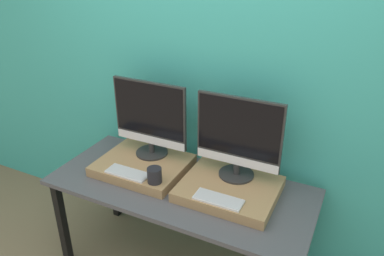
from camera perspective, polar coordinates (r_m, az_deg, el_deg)
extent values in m
cube|color=teal|center=(2.45, 2.64, 7.84)|extent=(8.00, 0.04, 2.60)
cube|color=#47474C|center=(2.38, -1.82, -8.95)|extent=(1.66, 0.71, 0.03)
cube|color=black|center=(2.81, -19.15, -13.57)|extent=(0.05, 0.05, 0.69)
cube|color=black|center=(3.14, -11.78, -7.81)|extent=(0.05, 0.05, 0.69)
cube|color=black|center=(2.65, 16.99, -15.89)|extent=(0.05, 0.05, 0.69)
cube|color=#99754C|center=(2.53, -7.48, -5.63)|extent=(0.57, 0.47, 0.06)
cylinder|color=#282828|center=(2.59, -6.12, -3.72)|extent=(0.22, 0.22, 0.01)
cylinder|color=#282828|center=(2.57, -6.16, -2.94)|extent=(0.04, 0.04, 0.07)
cube|color=#282828|center=(2.46, -6.44, 2.23)|extent=(0.53, 0.02, 0.44)
cube|color=black|center=(2.44, -6.65, 2.76)|extent=(0.50, 0.00, 0.35)
cube|color=silver|center=(2.53, -6.40, -1.81)|extent=(0.52, 0.00, 0.06)
cube|color=silver|center=(2.39, -9.79, -6.78)|extent=(0.28, 0.11, 0.01)
cube|color=#B2B2B7|center=(2.39, -9.80, -6.62)|extent=(0.27, 0.10, 0.00)
cylinder|color=black|center=(2.27, -5.74, -7.17)|extent=(0.09, 0.09, 0.09)
cube|color=#99754C|center=(2.29, 5.69, -9.23)|extent=(0.57, 0.47, 0.06)
cylinder|color=#282828|center=(2.36, 6.76, -6.99)|extent=(0.22, 0.22, 0.01)
cylinder|color=#282828|center=(2.34, 6.81, -6.16)|extent=(0.04, 0.04, 0.07)
cube|color=#282828|center=(2.22, 7.15, -0.61)|extent=(0.53, 0.02, 0.44)
cube|color=black|center=(2.19, 7.07, -0.05)|extent=(0.50, 0.00, 0.35)
cube|color=silver|center=(2.30, 6.77, -4.97)|extent=(0.52, 0.00, 0.06)
cube|color=silver|center=(2.14, 4.04, -10.82)|extent=(0.28, 0.11, 0.01)
cube|color=#B2B2B7|center=(2.13, 4.05, -10.66)|extent=(0.27, 0.10, 0.00)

